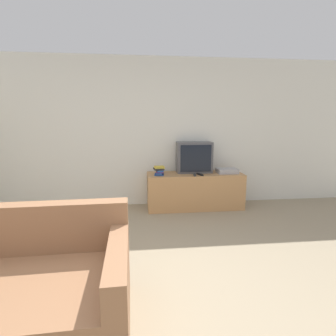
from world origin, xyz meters
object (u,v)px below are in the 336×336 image
Objects in this scene: tv_stand at (195,190)px; set_top_box at (227,171)px; television at (194,157)px; remote_on_stand at (195,175)px; couch at (6,298)px; book_stack at (159,171)px; remote_secondary at (200,174)px.

set_top_box is at bearing -2.99° from tv_stand.
television reaches higher than remote_on_stand.
couch is 10.68× the size of remote_on_stand.
book_stack is 0.69m from remote_secondary.
television is 0.40m from remote_on_stand.
remote_on_stand is 0.63m from set_top_box.
television is at bearing 100.83° from remote_secondary.
television is 0.35× the size of couch.
television reaches higher than set_top_box.
book_stack reaches higher than remote_secondary.
remote_secondary is at bearing -71.09° from tv_stand.
remote_secondary is at bearing -79.17° from television.
television reaches higher than remote_secondary.
couch reaches higher than remote_on_stand.
set_top_box is (2.46, 2.60, 0.37)m from couch.
book_stack reaches higher than set_top_box.
set_top_box reaches higher than remote_secondary.
couch is (-1.89, -2.63, -0.02)m from tv_stand.
book_stack is at bearing -177.88° from set_top_box.
tv_stand is 9.38× the size of remote_secondary.
remote_on_stand is at bearing -104.28° from tv_stand.
set_top_box is (0.56, -0.14, -0.23)m from television.
tv_stand is at bearing 177.01° from set_top_box.
couch is 4.97× the size of set_top_box.
tv_stand is at bearing 108.91° from remote_secondary.
television is 3.48× the size of remote_secondary.
book_stack is (1.27, 2.56, 0.40)m from couch.
book_stack is 1.45× the size of remote_on_stand.
book_stack is (-0.63, -0.19, -0.19)m from television.
book_stack is at bearing 173.25° from remote_secondary.
couch reaches higher than set_top_box.
book_stack is (-0.63, -0.07, 0.38)m from tv_stand.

